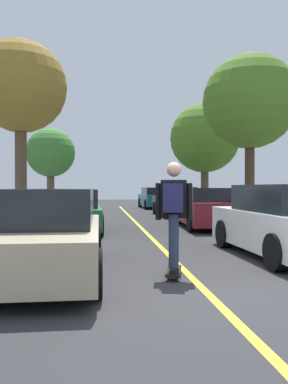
{
  "coord_description": "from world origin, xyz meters",
  "views": [
    {
      "loc": [
        -1.41,
        -5.36,
        1.4
      ],
      "look_at": [
        -0.08,
        6.57,
        1.26
      ],
      "focal_mm": 36.63,
      "sensor_mm": 36.0,
      "label": 1
    }
  ],
  "objects_px": {
    "parked_car_right_farthest": "(156,198)",
    "street_tree_right_nearest": "(250,102)",
    "parked_car_right_far": "(176,202)",
    "street_tree_left_nearest": "(21,88)",
    "parked_car_left_nearest": "(44,232)",
    "street_tree_left_near": "(51,153)",
    "parked_car_left_near": "(72,211)",
    "skateboarder": "(174,209)",
    "parked_car_right_near": "(207,208)",
    "skateboard": "(174,271)",
    "street_tree_right_near": "(205,138)",
    "parked_car_right_nearest": "(287,222)"
  },
  "relations": [
    {
      "from": "parked_car_right_farthest",
      "to": "street_tree_right_nearest",
      "type": "bearing_deg",
      "value": -80.51
    },
    {
      "from": "parked_car_right_far",
      "to": "street_tree_left_nearest",
      "type": "distance_m",
      "value": 9.08
    },
    {
      "from": "parked_car_left_nearest",
      "to": "street_tree_left_near",
      "type": "bearing_deg",
      "value": 96.74
    },
    {
      "from": "street_tree_right_nearest",
      "to": "parked_car_left_near",
      "type": "bearing_deg",
      "value": -164.15
    },
    {
      "from": "parked_car_right_farthest",
      "to": "street_tree_left_near",
      "type": "xyz_separation_m",
      "value": [
        -6.62,
        -3.05,
        2.7
      ]
    },
    {
      "from": "parked_car_right_farthest",
      "to": "skateboarder",
      "type": "bearing_deg",
      "value": -97.26
    },
    {
      "from": "parked_car_left_nearest",
      "to": "parked_car_right_far",
      "type": "relative_size",
      "value": 1.06
    },
    {
      "from": "parked_car_left_near",
      "to": "parked_car_right_near",
      "type": "xyz_separation_m",
      "value": [
        4.64,
        0.83,
        0.05
      ]
    },
    {
      "from": "street_tree_left_near",
      "to": "skateboard",
      "type": "xyz_separation_m",
      "value": [
        4.04,
        -17.22,
        -3.31
      ]
    },
    {
      "from": "street_tree_left_near",
      "to": "street_tree_right_near",
      "type": "relative_size",
      "value": 0.8
    },
    {
      "from": "parked_car_right_nearest",
      "to": "street_tree_left_nearest",
      "type": "xyz_separation_m",
      "value": [
        -6.62,
        7.21,
        4.33
      ]
    },
    {
      "from": "street_tree_left_near",
      "to": "skateboard",
      "type": "height_order",
      "value": "street_tree_left_near"
    },
    {
      "from": "parked_car_left_nearest",
      "to": "skateboarder",
      "type": "height_order",
      "value": "skateboarder"
    },
    {
      "from": "street_tree_left_nearest",
      "to": "street_tree_right_nearest",
      "type": "xyz_separation_m",
      "value": [
        8.6,
        -0.21,
        -0.36
      ]
    },
    {
      "from": "parked_car_right_far",
      "to": "skateboarder",
      "type": "xyz_separation_m",
      "value": [
        -2.59,
        -13.12,
        0.38
      ]
    },
    {
      "from": "parked_car_left_nearest",
      "to": "skateboard",
      "type": "distance_m",
      "value": 2.2
    },
    {
      "from": "street_tree_right_nearest",
      "to": "street_tree_right_near",
      "type": "xyz_separation_m",
      "value": [
        0.0,
        6.53,
        -0.57
      ]
    },
    {
      "from": "street_tree_right_near",
      "to": "parked_car_left_nearest",
      "type": "bearing_deg",
      "value": -114.53
    },
    {
      "from": "parked_car_left_nearest",
      "to": "skateboarder",
      "type": "distance_m",
      "value": 2.15
    },
    {
      "from": "parked_car_right_nearest",
      "to": "parked_car_right_farthest",
      "type": "distance_m",
      "value": 18.83
    },
    {
      "from": "street_tree_left_nearest",
      "to": "skateboard",
      "type": "xyz_separation_m",
      "value": [
        4.04,
        -8.65,
        -4.95
      ]
    },
    {
      "from": "parked_car_left_nearest",
      "to": "street_tree_left_nearest",
      "type": "height_order",
      "value": "street_tree_left_nearest"
    },
    {
      "from": "street_tree_left_nearest",
      "to": "parked_car_right_far",
      "type": "bearing_deg",
      "value": 33.82
    },
    {
      "from": "parked_car_left_near",
      "to": "skateboarder",
      "type": "xyz_separation_m",
      "value": [
        2.05,
        -6.6,
        0.42
      ]
    },
    {
      "from": "parked_car_left_nearest",
      "to": "parked_car_right_near",
      "type": "xyz_separation_m",
      "value": [
        4.64,
        6.92,
        0.02
      ]
    },
    {
      "from": "parked_car_right_nearest",
      "to": "parked_car_right_farthest",
      "type": "bearing_deg",
      "value": 90.0
    },
    {
      "from": "parked_car_left_nearest",
      "to": "parked_car_right_nearest",
      "type": "xyz_separation_m",
      "value": [
        4.64,
        0.97,
        0.03
      ]
    },
    {
      "from": "street_tree_right_nearest",
      "to": "skateboard",
      "type": "xyz_separation_m",
      "value": [
        -4.56,
        -8.44,
        -4.59
      ]
    },
    {
      "from": "parked_car_right_far",
      "to": "street_tree_right_nearest",
      "type": "xyz_separation_m",
      "value": [
        1.98,
        -4.64,
        3.99
      ]
    },
    {
      "from": "parked_car_right_farthest",
      "to": "street_tree_left_near",
      "type": "distance_m",
      "value": 7.77
    },
    {
      "from": "skateboard",
      "to": "skateboarder",
      "type": "bearing_deg",
      "value": -103.48
    },
    {
      "from": "parked_car_right_near",
      "to": "skateboarder",
      "type": "xyz_separation_m",
      "value": [
        -2.59,
        -7.42,
        0.37
      ]
    },
    {
      "from": "parked_car_right_farthest",
      "to": "street_tree_right_nearest",
      "type": "distance_m",
      "value": 12.64
    },
    {
      "from": "parked_car_right_farthest",
      "to": "street_tree_right_near",
      "type": "xyz_separation_m",
      "value": [
        1.98,
        -5.3,
        3.41
      ]
    },
    {
      "from": "parked_car_left_near",
      "to": "street_tree_left_nearest",
      "type": "relative_size",
      "value": 0.63
    },
    {
      "from": "street_tree_right_near",
      "to": "skateboard",
      "type": "bearing_deg",
      "value": -106.93
    },
    {
      "from": "parked_car_left_near",
      "to": "parked_car_right_nearest",
      "type": "xyz_separation_m",
      "value": [
        4.64,
        -5.12,
        0.06
      ]
    },
    {
      "from": "parked_car_left_near",
      "to": "skateboard",
      "type": "xyz_separation_m",
      "value": [
        2.06,
        -6.56,
        -0.56
      ]
    },
    {
      "from": "parked_car_left_nearest",
      "to": "parked_car_right_farthest",
      "type": "height_order",
      "value": "parked_car_right_farthest"
    },
    {
      "from": "parked_car_right_farthest",
      "to": "skateboarder",
      "type": "xyz_separation_m",
      "value": [
        -2.59,
        -20.31,
        0.37
      ]
    },
    {
      "from": "parked_car_right_far",
      "to": "parked_car_left_nearest",
      "type": "bearing_deg",
      "value": -110.2
    },
    {
      "from": "street_tree_right_nearest",
      "to": "street_tree_left_near",
      "type": "bearing_deg",
      "value": 134.4
    },
    {
      "from": "parked_car_left_nearest",
      "to": "parked_car_right_near",
      "type": "distance_m",
      "value": 8.33
    },
    {
      "from": "street_tree_left_nearest",
      "to": "street_tree_right_near",
      "type": "relative_size",
      "value": 1.12
    },
    {
      "from": "parked_car_left_nearest",
      "to": "skateboard",
      "type": "xyz_separation_m",
      "value": [
        2.06,
        -0.47,
        -0.59
      ]
    },
    {
      "from": "skateboarder",
      "to": "street_tree_right_near",
      "type": "bearing_deg",
      "value": 73.08
    },
    {
      "from": "parked_car_right_farthest",
      "to": "street_tree_right_near",
      "type": "relative_size",
      "value": 0.76
    },
    {
      "from": "parked_car_right_near",
      "to": "parked_car_right_farthest",
      "type": "xyz_separation_m",
      "value": [
        0.0,
        12.89,
        0.0
      ]
    },
    {
      "from": "parked_car_right_farthest",
      "to": "street_tree_left_nearest",
      "type": "distance_m",
      "value": 14.07
    },
    {
      "from": "parked_car_right_near",
      "to": "street_tree_left_nearest",
      "type": "bearing_deg",
      "value": 169.23
    }
  ]
}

